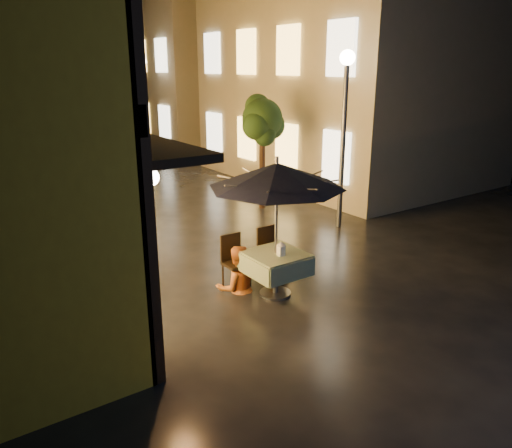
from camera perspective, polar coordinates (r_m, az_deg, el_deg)
ground at (r=9.50m, az=4.66°, el=-6.46°), size 90.00×90.00×0.00m
east_building_near at (r=18.54m, az=10.38°, el=15.93°), size 7.30×9.30×6.80m
east_building_far at (r=27.91m, az=-7.20°, el=17.06°), size 7.30×10.30×7.30m
street_tree at (r=13.81m, az=0.75°, el=11.60°), size 1.43×1.20×3.15m
streetlamp_near at (r=12.22m, az=10.11°, el=12.90°), size 0.36×0.36×4.23m
streetlamp_far at (r=22.39m, az=-12.68°, el=14.78°), size 0.36×0.36×4.23m
cafe_table at (r=8.71m, az=2.26°, el=-4.52°), size 0.99×0.99×0.78m
patio_umbrella at (r=8.25m, az=2.39°, el=5.57°), size 2.31×2.31×2.46m
cafe_chair_left at (r=9.08m, az=-2.57°, el=-3.90°), size 0.42×0.42×0.97m
cafe_chair_right at (r=9.50m, az=1.51°, el=-2.90°), size 0.42×0.42×0.97m
table_lantern at (r=8.48m, az=2.88°, el=-2.75°), size 0.16×0.16×0.25m
person_orange at (r=8.84m, az=-2.22°, el=-2.64°), size 0.93×0.81×1.62m
person_yellow at (r=9.31m, az=2.42°, el=-2.39°), size 0.99×0.73×1.37m
bicycle_0 at (r=11.74m, az=-18.93°, el=-0.06°), size 1.99×1.21×0.99m
bicycle_1 at (r=11.86m, az=-18.10°, el=-0.04°), size 1.54×0.68×0.89m
bicycle_2 at (r=13.40m, az=-19.09°, el=2.06°), size 1.96×0.94×0.99m
bicycle_3 at (r=13.34m, az=-20.34°, el=2.13°), size 1.90×0.80×1.11m
bicycle_4 at (r=15.15m, az=-22.85°, el=3.05°), size 1.67×0.91×0.83m
bicycle_5 at (r=15.59m, az=-21.79°, el=3.68°), size 1.55×0.75×0.90m
bicycle_6 at (r=16.26m, az=-24.14°, el=3.84°), size 1.63×0.61×0.85m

